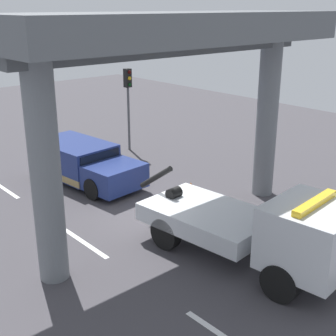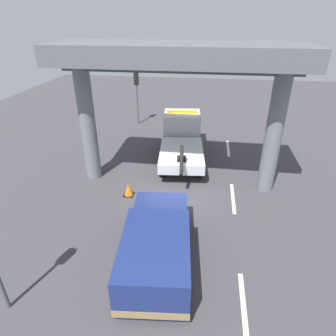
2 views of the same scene
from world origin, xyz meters
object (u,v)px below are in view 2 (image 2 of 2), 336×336
Objects in this scene: traffic_cone_orange at (128,190)px; tow_truck_white at (182,137)px; towed_van_green at (157,247)px; traffic_light_far at (137,87)px.

tow_truck_white is at bearing -22.74° from traffic_cone_orange.
towed_van_green is 15.42m from traffic_light_far.
tow_truck_white is 9.23m from towed_van_green.
tow_truck_white is 1.36× the size of towed_van_green.
tow_truck_white reaches higher than traffic_cone_orange.
towed_van_green reaches higher than traffic_cone_orange.
traffic_light_far reaches higher than towed_van_green.
traffic_cone_orange is at bearing 27.23° from towed_van_green.
traffic_light_far is at bearing 36.75° from tow_truck_white.
traffic_cone_orange is at bearing -169.21° from traffic_light_far.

